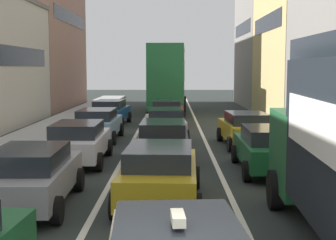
# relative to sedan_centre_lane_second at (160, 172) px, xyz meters

# --- Properties ---
(sidewalk_left) EXTENTS (2.60, 64.00, 0.14)m
(sidewalk_left) POSITION_rel_sedan_centre_lane_second_xyz_m (-6.53, 12.78, -0.73)
(sidewalk_left) COLOR #A5A5A5
(sidewalk_left) RESTS_ON ground
(lane_stripe_left) EXTENTS (0.16, 60.00, 0.01)m
(lane_stripe_left) POSITION_rel_sedan_centre_lane_second_xyz_m (-1.53, 12.78, -0.79)
(lane_stripe_left) COLOR silver
(lane_stripe_left) RESTS_ON ground
(lane_stripe_right) EXTENTS (0.16, 60.00, 0.01)m
(lane_stripe_right) POSITION_rel_sedan_centre_lane_second_xyz_m (1.87, 12.78, -0.79)
(lane_stripe_right) COLOR silver
(lane_stripe_right) RESTS_ON ground
(sedan_centre_lane_second) EXTENTS (2.20, 4.37, 1.49)m
(sedan_centre_lane_second) POSITION_rel_sedan_centre_lane_second_xyz_m (0.00, 0.00, 0.00)
(sedan_centre_lane_second) COLOR #B29319
(sedan_centre_lane_second) RESTS_ON ground
(wagon_left_lane_second) EXTENTS (2.15, 4.35, 1.49)m
(wagon_left_lane_second) POSITION_rel_sedan_centre_lane_second_xyz_m (-3.17, -0.35, 0.00)
(wagon_left_lane_second) COLOR gray
(wagon_left_lane_second) RESTS_ON ground
(hatchback_centre_lane_third) EXTENTS (2.11, 4.32, 1.49)m
(hatchback_centre_lane_third) POSITION_rel_sedan_centre_lane_second_xyz_m (-0.01, 5.50, 0.00)
(hatchback_centre_lane_third) COLOR black
(hatchback_centre_lane_third) RESTS_ON ground
(sedan_left_lane_third) EXTENTS (2.11, 4.32, 1.49)m
(sedan_left_lane_third) POSITION_rel_sedan_centre_lane_second_xyz_m (-3.05, 5.08, 0.00)
(sedan_left_lane_third) COLOR silver
(sedan_left_lane_third) RESTS_ON ground
(coupe_centre_lane_fourth) EXTENTS (2.26, 4.39, 1.49)m
(coupe_centre_lane_fourth) POSITION_rel_sedan_centre_lane_second_xyz_m (-0.03, 10.96, 0.00)
(coupe_centre_lane_fourth) COLOR beige
(coupe_centre_lane_fourth) RESTS_ON ground
(sedan_left_lane_fourth) EXTENTS (2.11, 4.33, 1.49)m
(sedan_left_lane_fourth) POSITION_rel_sedan_centre_lane_second_xyz_m (-3.21, 10.57, 0.00)
(sedan_left_lane_fourth) COLOR #759EB7
(sedan_left_lane_fourth) RESTS_ON ground
(sedan_centre_lane_fifth) EXTENTS (2.22, 4.38, 1.49)m
(sedan_centre_lane_fifth) POSITION_rel_sedan_centre_lane_second_xyz_m (0.06, 16.58, 0.00)
(sedan_centre_lane_fifth) COLOR #A51E1E
(sedan_centre_lane_fifth) RESTS_ON ground
(sedan_left_lane_fifth) EXTENTS (2.29, 4.41, 1.49)m
(sedan_left_lane_fifth) POSITION_rel_sedan_centre_lane_second_xyz_m (-3.43, 16.82, 0.00)
(sedan_left_lane_fifth) COLOR #194C8C
(sedan_left_lane_fifth) RESTS_ON ground
(sedan_right_lane_behind_truck) EXTENTS (2.10, 4.32, 1.49)m
(sedan_right_lane_behind_truck) POSITION_rel_sedan_centre_lane_second_xyz_m (3.49, 3.70, 0.00)
(sedan_right_lane_behind_truck) COLOR #19592D
(sedan_right_lane_behind_truck) RESTS_ON ground
(wagon_right_lane_far) EXTENTS (2.24, 4.39, 1.49)m
(wagon_right_lane_far) POSITION_rel_sedan_centre_lane_second_xyz_m (3.54, 8.88, 0.00)
(wagon_right_lane_far) COLOR #B29319
(wagon_right_lane_far) RESTS_ON ground
(bus_mid_queue_primary) EXTENTS (3.05, 10.57, 5.06)m
(bus_mid_queue_primary) POSITION_rel_sedan_centre_lane_second_xyz_m (0.00, 25.28, 2.03)
(bus_mid_queue_primary) COLOR #1E6033
(bus_mid_queue_primary) RESTS_ON ground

